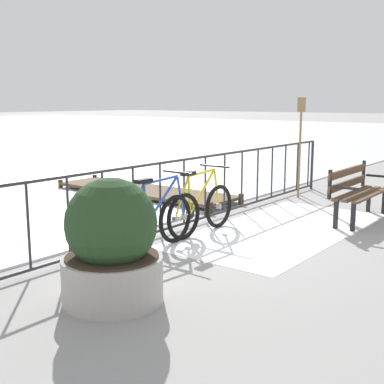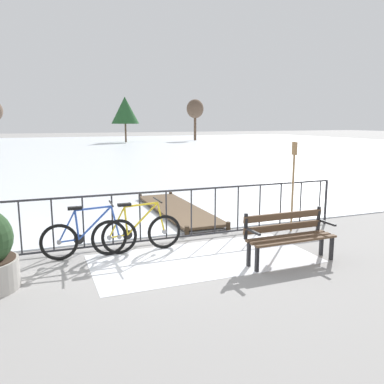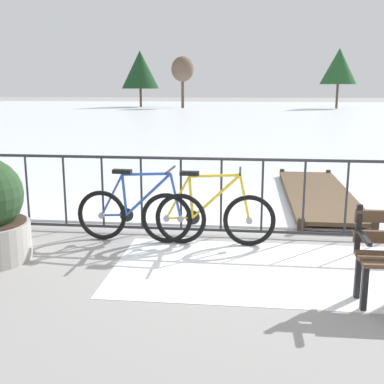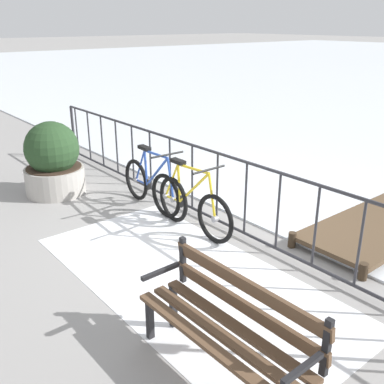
{
  "view_description": "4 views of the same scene",
  "coord_description": "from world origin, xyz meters",
  "px_view_note": "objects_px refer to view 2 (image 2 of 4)",
  "views": [
    {
      "loc": [
        -5.81,
        -4.65,
        1.9
      ],
      "look_at": [
        -0.71,
        -0.7,
        0.74
      ],
      "focal_mm": 47.22,
      "sensor_mm": 36.0,
      "label": 1
    },
    {
      "loc": [
        -1.82,
        -7.4,
        2.42
      ],
      "look_at": [
        1.16,
        0.17,
        0.96
      ],
      "focal_mm": 37.14,
      "sensor_mm": 36.0,
      "label": 2
    },
    {
      "loc": [
        0.34,
        -6.31,
        1.98
      ],
      "look_at": [
        -0.3,
        -0.76,
        0.76
      ],
      "focal_mm": 45.53,
      "sensor_mm": 36.0,
      "label": 3
    },
    {
      "loc": [
        4.21,
        -3.88,
        2.69
      ],
      "look_at": [
        0.16,
        -0.57,
        0.68
      ],
      "focal_mm": 41.72,
      "sensor_mm": 36.0,
      "label": 4
    }
  ],
  "objects_px": {
    "bicycle_near_railing": "(137,233)",
    "oar_upright": "(293,181)",
    "park_bench": "(288,233)",
    "bicycle_second": "(90,237)"
  },
  "relations": [
    {
      "from": "bicycle_near_railing",
      "to": "bicycle_second",
      "type": "relative_size",
      "value": 1.0
    },
    {
      "from": "bicycle_near_railing",
      "to": "oar_upright",
      "type": "xyz_separation_m",
      "value": [
        3.53,
        0.14,
        0.77
      ]
    },
    {
      "from": "bicycle_second",
      "to": "oar_upright",
      "type": "height_order",
      "value": "oar_upright"
    },
    {
      "from": "bicycle_near_railing",
      "to": "oar_upright",
      "type": "distance_m",
      "value": 3.62
    },
    {
      "from": "oar_upright",
      "to": "park_bench",
      "type": "bearing_deg",
      "value": -127.13
    },
    {
      "from": "bicycle_near_railing",
      "to": "oar_upright",
      "type": "height_order",
      "value": "oar_upright"
    },
    {
      "from": "bicycle_second",
      "to": "oar_upright",
      "type": "distance_m",
      "value": 4.47
    },
    {
      "from": "bicycle_second",
      "to": "park_bench",
      "type": "height_order",
      "value": "bicycle_second"
    },
    {
      "from": "park_bench",
      "to": "oar_upright",
      "type": "bearing_deg",
      "value": 52.87
    },
    {
      "from": "bicycle_second",
      "to": "park_bench",
      "type": "xyz_separation_m",
      "value": [
        3.18,
        -1.48,
        0.14
      ]
    }
  ]
}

